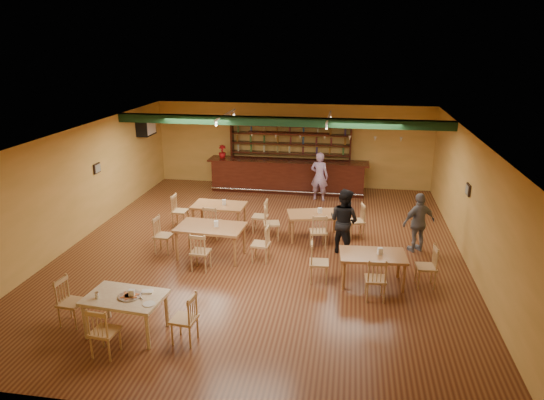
% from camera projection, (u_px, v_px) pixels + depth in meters
% --- Properties ---
extents(floor, '(12.00, 12.00, 0.00)m').
position_uv_depth(floor, '(264.00, 249.00, 12.74)').
color(floor, '#502717').
rests_on(floor, ground).
extents(ceiling_beam, '(10.00, 0.30, 0.25)m').
position_uv_depth(ceiling_beam, '(280.00, 121.00, 14.47)').
color(ceiling_beam, black).
rests_on(ceiling_beam, ceiling).
extents(track_rail_left, '(0.05, 2.50, 0.05)m').
position_uv_depth(track_rail_left, '(226.00, 115.00, 15.29)').
color(track_rail_left, white).
rests_on(track_rail_left, ceiling).
extents(track_rail_right, '(0.05, 2.50, 0.05)m').
position_uv_depth(track_rail_right, '(329.00, 117.00, 14.80)').
color(track_rail_right, white).
rests_on(track_rail_right, ceiling).
extents(ac_unit, '(0.34, 0.70, 0.48)m').
position_uv_depth(ac_unit, '(146.00, 127.00, 16.68)').
color(ac_unit, white).
rests_on(ac_unit, wall_left).
extents(picture_left, '(0.04, 0.34, 0.28)m').
position_uv_depth(picture_left, '(97.00, 168.00, 13.90)').
color(picture_left, black).
rests_on(picture_left, wall_left).
extents(picture_right, '(0.04, 0.34, 0.28)m').
position_uv_depth(picture_right, '(468.00, 190.00, 11.92)').
color(picture_right, black).
rests_on(picture_right, wall_right).
extents(bar_counter, '(5.62, 0.85, 1.13)m').
position_uv_depth(bar_counter, '(288.00, 176.00, 17.40)').
color(bar_counter, black).
rests_on(bar_counter, ground).
extents(back_bar_hutch, '(4.35, 0.40, 2.28)m').
position_uv_depth(back_bar_hutch, '(290.00, 156.00, 17.81)').
color(back_bar_hutch, black).
rests_on(back_bar_hutch, ground).
extents(poinsettia, '(0.34, 0.34, 0.47)m').
position_uv_depth(poinsettia, '(222.00, 152.00, 17.51)').
color(poinsettia, '#9E0E11').
rests_on(poinsettia, bar_counter).
extents(dining_table_a, '(1.50, 0.93, 0.73)m').
position_uv_depth(dining_table_a, '(219.00, 217.00, 13.99)').
color(dining_table_a, '#A56E3A').
rests_on(dining_table_a, ground).
extents(dining_table_b, '(1.58, 1.16, 0.71)m').
position_uv_depth(dining_table_b, '(314.00, 226.00, 13.35)').
color(dining_table_b, '#A56E3A').
rests_on(dining_table_b, ground).
extents(dining_table_c, '(1.69, 1.07, 0.82)m').
position_uv_depth(dining_table_c, '(211.00, 242.00, 12.17)').
color(dining_table_c, '#A56E3A').
rests_on(dining_table_c, ground).
extents(dining_table_d, '(1.48, 0.95, 0.71)m').
position_uv_depth(dining_table_d, '(372.00, 269.00, 10.83)').
color(dining_table_d, '#A56E3A').
rests_on(dining_table_d, ground).
extents(near_table, '(1.48, 1.02, 0.75)m').
position_uv_depth(near_table, '(126.00, 314.00, 9.01)').
color(near_table, tan).
rests_on(near_table, ground).
extents(pizza_tray, '(0.50, 0.50, 0.01)m').
position_uv_depth(pizza_tray, '(130.00, 296.00, 8.87)').
color(pizza_tray, silver).
rests_on(pizza_tray, near_table).
extents(parmesan_shaker, '(0.08, 0.08, 0.11)m').
position_uv_depth(parmesan_shaker, '(97.00, 295.00, 8.80)').
color(parmesan_shaker, '#EAE5C6').
rests_on(parmesan_shaker, near_table).
extents(napkin_stack, '(0.23, 0.19, 0.03)m').
position_uv_depth(napkin_stack, '(147.00, 292.00, 9.02)').
color(napkin_stack, white).
rests_on(napkin_stack, near_table).
extents(pizza_server, '(0.29, 0.29, 0.00)m').
position_uv_depth(pizza_server, '(139.00, 295.00, 8.90)').
color(pizza_server, silver).
rests_on(pizza_server, pizza_tray).
extents(side_plate, '(0.24, 0.24, 0.01)m').
position_uv_depth(side_plate, '(149.00, 304.00, 8.62)').
color(side_plate, white).
rests_on(side_plate, near_table).
extents(patron_bar, '(0.67, 0.50, 1.65)m').
position_uv_depth(patron_bar, '(319.00, 176.00, 16.37)').
color(patron_bar, '#834AA2').
rests_on(patron_bar, ground).
extents(patron_right_a, '(1.03, 0.97, 1.67)m').
position_uv_depth(patron_right_a, '(344.00, 221.00, 12.33)').
color(patron_right_a, black).
rests_on(patron_right_a, ground).
extents(patron_right_b, '(0.98, 0.76, 1.55)m').
position_uv_depth(patron_right_b, '(419.00, 223.00, 12.40)').
color(patron_right_b, slate).
rests_on(patron_right_b, ground).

